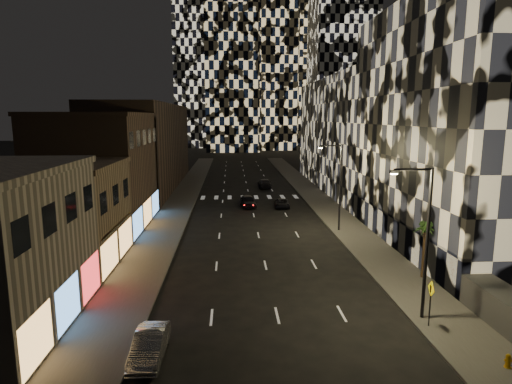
{
  "coord_description": "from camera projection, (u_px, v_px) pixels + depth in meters",
  "views": [
    {
      "loc": [
        -2.72,
        -13.28,
        11.98
      ],
      "look_at": [
        -0.74,
        20.49,
        6.0
      ],
      "focal_mm": 30.0,
      "sensor_mm": 36.0,
      "label": 1
    }
  ],
  "objects": [
    {
      "name": "retail_brown",
      "position": [
        99.0,
        173.0,
        46.2
      ],
      "size": [
        10.0,
        15.0,
        12.0
      ],
      "primitive_type": "cube",
      "color": "#493629",
      "rests_on": "ground"
    },
    {
      "name": "tower_right_mid",
      "position": [
        344.0,
        0.0,
        141.33
      ],
      "size": [
        20.0,
        20.0,
        100.0
      ],
      "primitive_type": "cube",
      "color": "black",
      "rests_on": "ground"
    },
    {
      "name": "car_silver_parked",
      "position": [
        150.0,
        345.0,
        21.38
      ],
      "size": [
        1.52,
        4.19,
        1.37
      ],
      "primitive_type": "imported",
      "rotation": [
        0.0,
        0.0,
        -0.02
      ],
      "color": "#97979C",
      "rests_on": "ground"
    },
    {
      "name": "sidewalk_right",
      "position": [
        315.0,
        196.0,
        65.01
      ],
      "size": [
        4.0,
        120.0,
        0.15
      ],
      "primitive_type": "cube",
      "color": "#47443F",
      "rests_on": "ground"
    },
    {
      "name": "ped_sign",
      "position": [
        431.0,
        296.0,
        24.2
      ],
      "size": [
        0.17,
        0.89,
        2.68
      ],
      "rotation": [
        0.0,
        0.0,
        -0.13
      ],
      "color": "black",
      "rests_on": "sidewalk_right"
    },
    {
      "name": "tower_center_low",
      "position": [
        232.0,
        10.0,
        144.55
      ],
      "size": [
        18.0,
        18.0,
        95.0
      ],
      "primitive_type": "cube",
      "color": "black",
      "rests_on": "ground"
    },
    {
      "name": "streetlight_near",
      "position": [
        424.0,
        233.0,
        24.67
      ],
      "size": [
        2.55,
        0.25,
        9.0
      ],
      "color": "black",
      "rests_on": "sidewalk_right"
    },
    {
      "name": "midrise_base",
      "position": [
        393.0,
        231.0,
        39.83
      ],
      "size": [
        0.6,
        25.0,
        3.0
      ],
      "primitive_type": "cube",
      "color": "#383838",
      "rests_on": "ground"
    },
    {
      "name": "curb_left",
      "position": [
        197.0,
        197.0,
        63.98
      ],
      "size": [
        0.2,
        120.0,
        0.15
      ],
      "primitive_type": "cube",
      "color": "#4C4C47",
      "rests_on": "ground"
    },
    {
      "name": "midrise_filler_right",
      "position": [
        368.0,
        135.0,
        70.91
      ],
      "size": [
        16.0,
        40.0,
        18.0
      ],
      "primitive_type": "cube",
      "color": "#232326",
      "rests_on": "ground"
    },
    {
      "name": "car_dark_midlane",
      "position": [
        248.0,
        201.0,
        57.39
      ],
      "size": [
        2.33,
        4.74,
        1.56
      ],
      "primitive_type": "imported",
      "rotation": [
        0.0,
        0.0,
        0.11
      ],
      "color": "black",
      "rests_on": "ground"
    },
    {
      "name": "streetlight_far",
      "position": [
        338.0,
        181.0,
        44.34
      ],
      "size": [
        2.55,
        0.25,
        9.0
      ],
      "color": "black",
      "rests_on": "sidewalk_right"
    },
    {
      "name": "midrise_right",
      "position": [
        482.0,
        128.0,
        38.62
      ],
      "size": [
        16.0,
        25.0,
        22.0
      ],
      "primitive_type": "cube",
      "color": "#232326",
      "rests_on": "ground"
    },
    {
      "name": "sidewalk_left",
      "position": [
        183.0,
        197.0,
        63.86
      ],
      "size": [
        4.0,
        120.0,
        0.15
      ],
      "primitive_type": "cube",
      "color": "#47443F",
      "rests_on": "ground"
    },
    {
      "name": "car_dark_rightlane",
      "position": [
        282.0,
        203.0,
        56.98
      ],
      "size": [
        2.06,
        4.13,
        1.12
      ],
      "primitive_type": "imported",
      "rotation": [
        0.0,
        0.0,
        -0.05
      ],
      "color": "black",
      "rests_on": "ground"
    },
    {
      "name": "retail_tan",
      "position": [
        54.0,
        217.0,
        34.26
      ],
      "size": [
        10.0,
        10.0,
        8.0
      ],
      "primitive_type": "cube",
      "color": "#7B644A",
      "rests_on": "ground"
    },
    {
      "name": "retail_filler_left",
      "position": [
        146.0,
        147.0,
        72.08
      ],
      "size": [
        10.0,
        40.0,
        14.0
      ],
      "primitive_type": "cube",
      "color": "#493629",
      "rests_on": "ground"
    },
    {
      "name": "fire_hydrant",
      "position": [
        508.0,
        361.0,
        20.38
      ],
      "size": [
        0.35,
        0.33,
        0.69
      ],
      "rotation": [
        0.0,
        0.0,
        -0.32
      ],
      "color": "#D1930B",
      "rests_on": "sidewalk_right"
    },
    {
      "name": "palm_tree",
      "position": [
        426.0,
        231.0,
        31.37
      ],
      "size": [
        2.14,
        2.18,
        4.26
      ],
      "color": "#47331E",
      "rests_on": "sidewalk_right"
    },
    {
      "name": "car_dark_oncoming",
      "position": [
        265.0,
        183.0,
        72.92
      ],
      "size": [
        2.15,
        5.22,
        1.51
      ],
      "primitive_type": "imported",
      "rotation": [
        0.0,
        0.0,
        3.13
      ],
      "color": "black",
      "rests_on": "ground"
    },
    {
      "name": "curb_right",
      "position": [
        301.0,
        196.0,
        64.89
      ],
      "size": [
        0.2,
        120.0,
        0.15
      ],
      "primitive_type": "cube",
      "color": "#4C4C47",
      "rests_on": "ground"
    }
  ]
}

